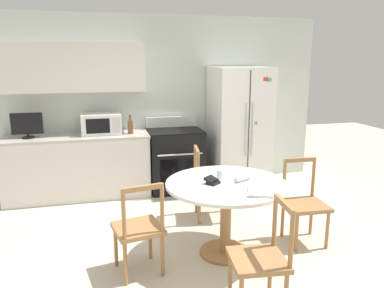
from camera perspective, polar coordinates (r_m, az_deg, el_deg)
ground_plane at (r=3.77m, az=1.50°, el=-18.25°), size 14.00×14.00×0.00m
back_wall at (r=5.76m, az=-8.39°, el=7.55°), size 5.20×0.44×2.60m
kitchen_counter at (r=5.62m, az=-16.90°, el=-3.25°), size 2.02×0.64×0.90m
refrigerator at (r=5.79m, az=7.16°, el=2.44°), size 0.83×0.81×1.84m
oven_range at (r=5.68m, az=-2.55°, el=-2.34°), size 0.79×0.68×1.08m
microwave at (r=5.51m, az=-13.63°, el=2.99°), size 0.55×0.35×0.29m
countertop_tv at (r=5.52m, az=-23.83°, el=2.72°), size 0.40×0.16×0.35m
counter_bottle at (r=5.46m, az=-9.37°, el=2.63°), size 0.08×0.08×0.27m
dining_table at (r=3.77m, az=5.22°, el=-7.97°), size 1.20×1.20×0.76m
dining_chair_far at (r=4.66m, az=2.65°, el=-6.17°), size 0.48×0.48×0.90m
dining_chair_left at (r=3.53m, az=-8.11°, el=-12.73°), size 0.49×0.49×0.90m
dining_chair_near at (r=3.08m, az=10.53°, el=-16.83°), size 0.46×0.46×0.90m
dining_chair_right at (r=4.24m, az=16.74°, el=-8.70°), size 0.44×0.44×0.90m
candle_glass at (r=3.81m, az=4.30°, el=-4.73°), size 0.08×0.08×0.09m
folded_napkin at (r=3.76m, az=7.68°, el=-5.27°), size 0.19×0.13×0.05m
wallet at (r=3.66m, az=3.08°, el=-5.66°), size 0.17×0.17×0.07m
mail_stack at (r=3.48m, az=10.40°, el=-7.10°), size 0.34×0.37×0.02m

